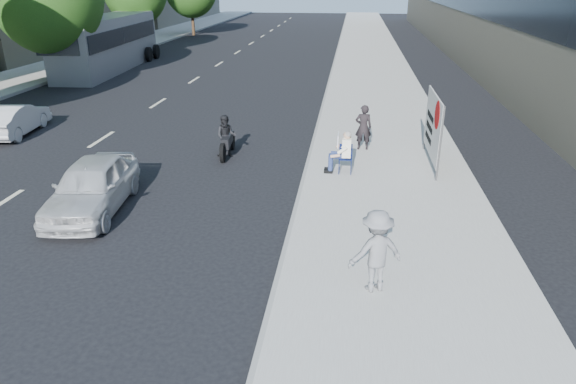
# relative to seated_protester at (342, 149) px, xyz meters

# --- Properties ---
(ground) EXTENTS (160.00, 160.00, 0.00)m
(ground) POSITION_rel_seated_protester_xyz_m (-2.55, -5.21, -0.87)
(ground) COLOR black
(ground) RESTS_ON ground
(near_sidewalk) EXTENTS (5.00, 120.00, 0.15)m
(near_sidewalk) POSITION_rel_seated_protester_xyz_m (1.45, 14.79, -0.80)
(near_sidewalk) COLOR #A29E97
(near_sidewalk) RESTS_ON ground
(far_sidewalk) EXTENTS (4.50, 120.00, 0.15)m
(far_sidewalk) POSITION_rel_seated_protester_xyz_m (-19.30, 14.79, -0.80)
(far_sidewalk) COLOR #A29E97
(far_sidewalk) RESTS_ON ground
(seated_protester) EXTENTS (0.83, 1.12, 1.31)m
(seated_protester) POSITION_rel_seated_protester_xyz_m (0.00, 0.00, 0.00)
(seated_protester) COLOR navy
(seated_protester) RESTS_ON near_sidewalk
(jogger) EXTENTS (1.21, 0.96, 1.63)m
(jogger) POSITION_rel_seated_protester_xyz_m (0.79, -6.27, 0.09)
(jogger) COLOR slate
(jogger) RESTS_ON near_sidewalk
(pedestrian_woman) EXTENTS (0.58, 0.40, 1.55)m
(pedestrian_woman) POSITION_rel_seated_protester_xyz_m (0.66, 2.36, 0.05)
(pedestrian_woman) COLOR black
(pedestrian_woman) RESTS_ON near_sidewalk
(protest_banner) EXTENTS (0.08, 3.06, 2.20)m
(protest_banner) POSITION_rel_seated_protester_xyz_m (2.75, 1.13, 0.53)
(protest_banner) COLOR #4C4C4C
(protest_banner) RESTS_ON near_sidewalk
(white_sedan_near) EXTENTS (2.00, 4.10, 1.35)m
(white_sedan_near) POSITION_rel_seated_protester_xyz_m (-6.34, -3.21, -0.20)
(white_sedan_near) COLOR silver
(white_sedan_near) RESTS_ON ground
(white_sedan_mid) EXTENTS (1.68, 3.70, 1.18)m
(white_sedan_mid) POSITION_rel_seated_protester_xyz_m (-12.60, 3.06, -0.28)
(white_sedan_mid) COLOR silver
(white_sedan_mid) RESTS_ON ground
(motorcycle) EXTENTS (0.74, 2.05, 1.42)m
(motorcycle) POSITION_rel_seated_protester_xyz_m (-3.90, 1.49, -0.24)
(motorcycle) COLOR black
(motorcycle) RESTS_ON ground
(bus) EXTENTS (3.29, 12.19, 3.30)m
(bus) POSITION_rel_seated_protester_xyz_m (-15.55, 17.82, 0.76)
(bus) COLOR slate
(bus) RESTS_ON ground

